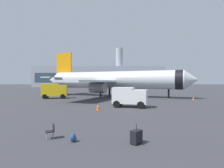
{
  "coord_description": "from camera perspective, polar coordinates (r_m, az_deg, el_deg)",
  "views": [
    {
      "loc": [
        0.35,
        -3.69,
        3.4
      ],
      "look_at": [
        0.09,
        22.91,
        3.0
      ],
      "focal_mm": 29.93,
      "sensor_mm": 36.0,
      "label": 1
    }
  ],
  "objects": [
    {
      "name": "gate_chair",
      "position": [
        11.94,
        -18.09,
        -13.26
      ],
      "size": [
        0.64,
        0.64,
        0.86
      ],
      "color": "black",
      "rests_on": "ground"
    },
    {
      "name": "safety_cone_mid",
      "position": [
        36.1,
        23.6,
        -4.06
      ],
      "size": [
        0.44,
        0.44,
        0.71
      ],
      "color": "#F2590C",
      "rests_on": "ground"
    },
    {
      "name": "cargo_van",
      "position": [
        24.59,
        5.33,
        -3.69
      ],
      "size": [
        4.78,
        3.31,
        2.6
      ],
      "color": "white",
      "rests_on": "ground"
    },
    {
      "name": "safety_cone_near",
      "position": [
        21.96,
        -4.29,
        -6.97
      ],
      "size": [
        0.44,
        0.44,
        0.83
      ],
      "color": "#F2590C",
      "rests_on": "ground"
    },
    {
      "name": "rolling_suitcase",
      "position": [
        10.6,
        7.43,
        -15.66
      ],
      "size": [
        0.72,
        0.74,
        1.1
      ],
      "color": "black",
      "rests_on": "ground"
    },
    {
      "name": "traveller_backpack",
      "position": [
        11.09,
        -11.75,
        -15.77
      ],
      "size": [
        0.36,
        0.4,
        0.48
      ],
      "color": "navy",
      "rests_on": "ground"
    },
    {
      "name": "terminal_building",
      "position": [
        117.57,
        -3.77,
        2.23
      ],
      "size": [
        76.6,
        21.56,
        24.11
      ],
      "color": "#9EA3AD",
      "rests_on": "ground"
    },
    {
      "name": "service_truck",
      "position": [
        38.72,
        -17.23,
        -1.83
      ],
      "size": [
        5.1,
        3.18,
        2.9
      ],
      "color": "yellow",
      "rests_on": "ground"
    },
    {
      "name": "safety_cone_far",
      "position": [
        52.86,
        7.1,
        -2.4
      ],
      "size": [
        0.44,
        0.44,
        0.8
      ],
      "color": "#F2590C",
      "rests_on": "ground"
    },
    {
      "name": "airplane_at_gate",
      "position": [
        41.97,
        0.09,
        1.21
      ],
      "size": [
        34.2,
        31.37,
        10.5
      ],
      "color": "silver",
      "rests_on": "ground"
    }
  ]
}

